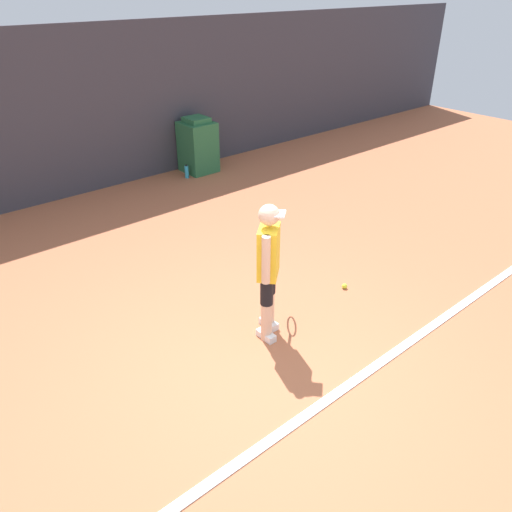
{
  "coord_description": "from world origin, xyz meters",
  "views": [
    {
      "loc": [
        -2.62,
        -2.87,
        3.51
      ],
      "look_at": [
        0.41,
        0.68,
        0.91
      ],
      "focal_mm": 35.0,
      "sensor_mm": 36.0,
      "label": 1
    }
  ],
  "objects_px": {
    "water_bottle": "(187,172)",
    "tennis_player": "(269,266)",
    "covered_chair": "(198,146)",
    "tennis_ball": "(344,286)"
  },
  "relations": [
    {
      "from": "tennis_player",
      "to": "covered_chair",
      "type": "height_order",
      "value": "tennis_player"
    },
    {
      "from": "tennis_player",
      "to": "water_bottle",
      "type": "height_order",
      "value": "tennis_player"
    },
    {
      "from": "tennis_player",
      "to": "tennis_ball",
      "type": "distance_m",
      "value": 1.59
    },
    {
      "from": "covered_chair",
      "to": "water_bottle",
      "type": "bearing_deg",
      "value": -156.79
    },
    {
      "from": "tennis_player",
      "to": "covered_chair",
      "type": "relative_size",
      "value": 1.42
    },
    {
      "from": "tennis_player",
      "to": "water_bottle",
      "type": "bearing_deg",
      "value": 25.71
    },
    {
      "from": "water_bottle",
      "to": "tennis_ball",
      "type": "bearing_deg",
      "value": -98.64
    },
    {
      "from": "covered_chair",
      "to": "water_bottle",
      "type": "relative_size",
      "value": 4.08
    },
    {
      "from": "covered_chair",
      "to": "water_bottle",
      "type": "xyz_separation_m",
      "value": [
        -0.42,
        -0.18,
        -0.4
      ]
    },
    {
      "from": "water_bottle",
      "to": "tennis_player",
      "type": "bearing_deg",
      "value": -113.47
    }
  ]
}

